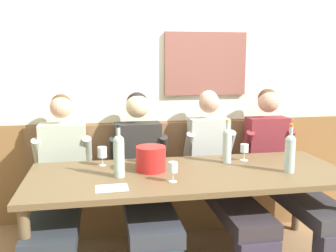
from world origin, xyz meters
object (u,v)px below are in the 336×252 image
at_px(wine_bottle_amber_mid, 290,152).
at_px(person_center_left_seat, 143,175).
at_px(wine_glass_center_rear, 102,153).
at_px(person_left_seat, 285,168).
at_px(ice_bucket, 151,159).
at_px(person_center_right_seat, 221,171).
at_px(wine_glass_right_end, 148,152).
at_px(dining_table, 189,181).
at_px(wine_bottle_clear_water, 119,154).
at_px(wall_bench, 170,194).
at_px(wine_glass_by_bottle, 244,149).
at_px(wine_glass_center_front, 173,168).
at_px(person_right_seat, 59,182).
at_px(wine_bottle_green_tall, 227,144).

bearing_deg(wine_bottle_amber_mid, person_center_left_seat, 155.18).
bearing_deg(wine_bottle_amber_mid, wine_glass_center_rear, 162.72).
relative_size(person_left_seat, ice_bucket, 6.15).
bearing_deg(person_center_right_seat, wine_glass_center_rear, -176.82).
xyz_separation_m(person_center_right_seat, wine_glass_right_end, (-0.62, -0.04, 0.20)).
xyz_separation_m(dining_table, wine_bottle_amber_mid, (0.73, -0.13, 0.22)).
bearing_deg(person_center_right_seat, wine_bottle_clear_water, -157.11).
bearing_deg(wall_bench, wine_bottle_clear_water, -123.51).
xyz_separation_m(wine_glass_by_bottle, wine_glass_center_front, (-0.68, -0.44, 0.00)).
relative_size(person_right_seat, person_left_seat, 1.00).
bearing_deg(person_right_seat, wine_glass_by_bottle, -3.72).
bearing_deg(person_center_right_seat, wine_bottle_green_tall, -90.82).
height_order(wall_bench, person_center_right_seat, person_center_right_seat).
xyz_separation_m(wine_glass_center_rear, wine_glass_center_front, (0.47, -0.49, -0.00)).
xyz_separation_m(wall_bench, wine_bottle_green_tall, (0.36, -0.56, 0.60)).
xyz_separation_m(ice_bucket, wine_glass_center_front, (0.11, -0.29, 0.00)).
distance_m(person_center_right_seat, ice_bucket, 0.72).
relative_size(person_right_seat, wine_bottle_green_tall, 3.88).
height_order(person_right_seat, person_center_right_seat, person_center_right_seat).
xyz_separation_m(wine_bottle_amber_mid, wine_glass_center_rear, (-1.36, 0.42, -0.05)).
relative_size(person_center_right_seat, wine_glass_center_front, 9.81).
bearing_deg(wine_bottle_clear_water, person_center_right_seat, 22.89).
bearing_deg(wine_glass_center_front, person_right_seat, 146.39).
height_order(dining_table, person_right_seat, person_right_seat).
bearing_deg(dining_table, wine_glass_center_rear, 155.01).
bearing_deg(wine_glass_center_front, wine_glass_center_rear, 133.65).
height_order(wall_bench, wine_bottle_amber_mid, wine_bottle_amber_mid).
distance_m(wine_glass_center_rear, wine_glass_by_bottle, 1.15).
xyz_separation_m(wall_bench, wine_glass_center_rear, (-0.63, -0.46, 0.54)).
relative_size(person_center_right_seat, wine_bottle_amber_mid, 3.77).
xyz_separation_m(dining_table, person_left_seat, (0.95, 0.34, -0.04)).
bearing_deg(wine_bottle_clear_water, person_left_seat, 13.88).
height_order(wine_bottle_green_tall, wine_bottle_amber_mid, wine_bottle_amber_mid).
relative_size(wine_bottle_amber_mid, wine_glass_right_end, 2.75).
relative_size(wall_bench, person_center_left_seat, 1.93).
bearing_deg(person_right_seat, person_center_right_seat, 0.40).
bearing_deg(wine_glass_by_bottle, wine_glass_right_end, 175.26).
bearing_deg(dining_table, ice_bucket, 162.18).
distance_m(wall_bench, person_right_seat, 1.10).
bearing_deg(wine_bottle_amber_mid, person_left_seat, 65.03).
relative_size(wine_bottle_green_tall, wine_glass_center_rear, 2.36).
bearing_deg(ice_bucket, wine_glass_center_front, -68.49).
distance_m(wine_bottle_clear_water, wine_bottle_green_tall, 0.90).
distance_m(wine_bottle_amber_mid, wine_glass_right_end, 1.09).
relative_size(person_left_seat, wine_bottle_clear_water, 3.63).
distance_m(wall_bench, person_center_right_seat, 0.63).
height_order(wall_bench, dining_table, wall_bench).
bearing_deg(person_left_seat, wine_bottle_amber_mid, -114.97).
bearing_deg(person_right_seat, wine_glass_center_front, -33.61).
height_order(person_center_right_seat, ice_bucket, person_center_right_seat).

